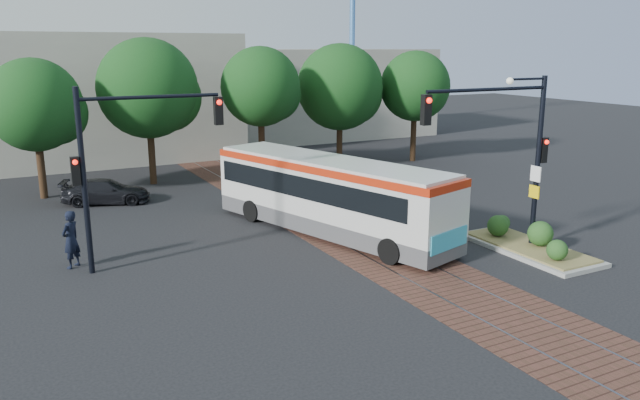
{
  "coord_description": "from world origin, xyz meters",
  "views": [
    {
      "loc": [
        -11.85,
        -16.44,
        7.15
      ],
      "look_at": [
        -1.32,
        3.58,
        1.6
      ],
      "focal_mm": 35.0,
      "sensor_mm": 36.0,
      "label": 1
    }
  ],
  "objects_px": {
    "officer": "(71,239)",
    "traffic_island": "(528,241)",
    "signal_pole_main": "(514,138)",
    "parked_car": "(106,191)",
    "signal_pole_left": "(119,153)",
    "city_bus": "(329,192)"
  },
  "relations": [
    {
      "from": "signal_pole_main",
      "to": "parked_car",
      "type": "height_order",
      "value": "signal_pole_main"
    },
    {
      "from": "officer",
      "to": "parked_car",
      "type": "xyz_separation_m",
      "value": [
        2.49,
        8.62,
        -0.4
      ]
    },
    {
      "from": "parked_car",
      "to": "signal_pole_left",
      "type": "bearing_deg",
      "value": -166.62
    },
    {
      "from": "traffic_island",
      "to": "officer",
      "type": "relative_size",
      "value": 2.67
    },
    {
      "from": "city_bus",
      "to": "signal_pole_left",
      "type": "bearing_deg",
      "value": 165.67
    },
    {
      "from": "city_bus",
      "to": "traffic_island",
      "type": "bearing_deg",
      "value": -60.88
    },
    {
      "from": "traffic_island",
      "to": "officer",
      "type": "xyz_separation_m",
      "value": [
        -14.8,
        5.72,
        0.65
      ]
    },
    {
      "from": "signal_pole_left",
      "to": "traffic_island",
      "type": "bearing_deg",
      "value": -20.36
    },
    {
      "from": "parked_car",
      "to": "city_bus",
      "type": "bearing_deg",
      "value": -124.01
    },
    {
      "from": "traffic_island",
      "to": "signal_pole_left",
      "type": "relative_size",
      "value": 0.87
    },
    {
      "from": "signal_pole_main",
      "to": "signal_pole_left",
      "type": "relative_size",
      "value": 1.0
    },
    {
      "from": "signal_pole_main",
      "to": "parked_car",
      "type": "xyz_separation_m",
      "value": [
        -11.35,
        14.26,
        -3.58
      ]
    },
    {
      "from": "officer",
      "to": "parked_car",
      "type": "relative_size",
      "value": 0.49
    },
    {
      "from": "traffic_island",
      "to": "officer",
      "type": "bearing_deg",
      "value": 158.85
    },
    {
      "from": "city_bus",
      "to": "signal_pole_main",
      "type": "relative_size",
      "value": 1.88
    },
    {
      "from": "officer",
      "to": "traffic_island",
      "type": "bearing_deg",
      "value": 115.32
    },
    {
      "from": "officer",
      "to": "parked_car",
      "type": "distance_m",
      "value": 8.98
    },
    {
      "from": "officer",
      "to": "city_bus",
      "type": "bearing_deg",
      "value": 133.37
    },
    {
      "from": "signal_pole_left",
      "to": "officer",
      "type": "xyz_separation_m",
      "value": [
        -1.61,
        0.83,
        -2.89
      ]
    },
    {
      "from": "signal_pole_main",
      "to": "signal_pole_left",
      "type": "height_order",
      "value": "signal_pole_main"
    },
    {
      "from": "parked_car",
      "to": "officer",
      "type": "bearing_deg",
      "value": -177.41
    },
    {
      "from": "signal_pole_main",
      "to": "officer",
      "type": "distance_m",
      "value": 15.28
    }
  ]
}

